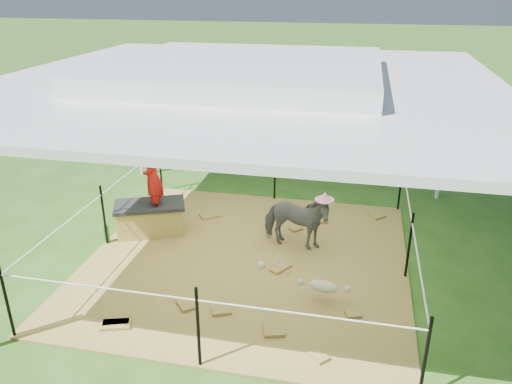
% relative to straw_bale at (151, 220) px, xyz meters
% --- Properties ---
extents(ground, '(90.00, 90.00, 0.00)m').
position_rel_straw_bale_xyz_m(ground, '(1.71, -0.49, -0.26)').
color(ground, '#2D5919').
rests_on(ground, ground).
extents(hay_patch, '(4.60, 4.60, 0.03)m').
position_rel_straw_bale_xyz_m(hay_patch, '(1.71, -0.49, -0.24)').
color(hay_patch, brown).
rests_on(hay_patch, ground).
extents(canopy_tent, '(6.30, 6.30, 2.90)m').
position_rel_straw_bale_xyz_m(canopy_tent, '(1.71, -0.49, 2.43)').
color(canopy_tent, silver).
rests_on(canopy_tent, ground).
extents(rope_fence, '(4.54, 4.54, 1.00)m').
position_rel_straw_bale_xyz_m(rope_fence, '(1.71, -0.49, 0.38)').
color(rope_fence, black).
rests_on(rope_fence, ground).
extents(straw_bale, '(1.15, 0.87, 0.46)m').
position_rel_straw_bale_xyz_m(straw_bale, '(0.00, 0.00, 0.00)').
color(straw_bale, '#A5883C').
rests_on(straw_bale, hay_patch).
extents(dark_cloth, '(1.23, 0.95, 0.06)m').
position_rel_straw_bale_xyz_m(dark_cloth, '(0.00, 0.00, 0.26)').
color(dark_cloth, black).
rests_on(dark_cloth, straw_bale).
extents(woman, '(0.44, 0.53, 1.24)m').
position_rel_straw_bale_xyz_m(woman, '(0.10, 0.00, 0.85)').
color(woman, red).
rests_on(woman, straw_bale).
extents(green_bottle, '(0.10, 0.10, 0.29)m').
position_rel_straw_bale_xyz_m(green_bottle, '(-0.55, -0.45, -0.09)').
color(green_bottle, '#176A1B').
rests_on(green_bottle, hay_patch).
extents(pony, '(1.12, 0.63, 0.89)m').
position_rel_straw_bale_xyz_m(pony, '(2.35, -0.01, 0.22)').
color(pony, '#535358').
rests_on(pony, hay_patch).
extents(pink_hat, '(0.28, 0.28, 0.13)m').
position_rel_straw_bale_xyz_m(pink_hat, '(2.35, -0.01, 0.73)').
color(pink_hat, '#FB91C3').
rests_on(pink_hat, pony).
extents(foal, '(1.03, 0.70, 0.53)m').
position_rel_straw_bale_xyz_m(foal, '(2.90, -1.33, 0.03)').
color(foal, '#BFA98B').
rests_on(foal, hay_patch).
extents(trash_barrel, '(0.83, 0.83, 0.98)m').
position_rel_straw_bale_xyz_m(trash_barrel, '(6.08, 5.44, 0.23)').
color(trash_barrel, blue).
rests_on(trash_barrel, ground).
extents(picnic_table_near, '(2.02, 1.60, 0.76)m').
position_rel_straw_bale_xyz_m(picnic_table_near, '(3.70, 7.18, 0.12)').
color(picnic_table_near, '#533B1C').
rests_on(picnic_table_near, ground).
extents(picnic_table_far, '(2.22, 1.90, 0.78)m').
position_rel_straw_bale_xyz_m(picnic_table_far, '(6.72, 8.12, 0.13)').
color(picnic_table_far, brown).
rests_on(picnic_table_far, ground).
extents(distant_person, '(0.72, 0.61, 1.32)m').
position_rel_straw_bale_xyz_m(distant_person, '(3.65, 7.36, 0.40)').
color(distant_person, '#347FC6').
rests_on(distant_person, ground).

